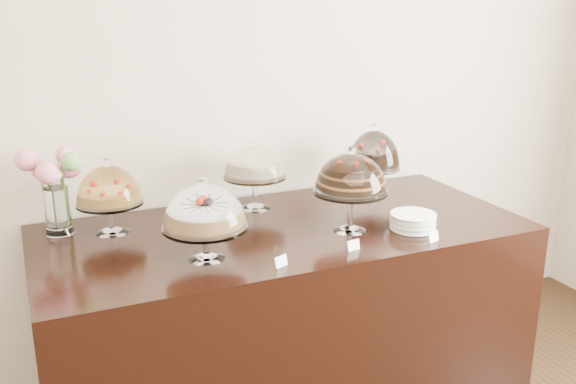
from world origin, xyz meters
name	(u,v)px	position (x,y,z in m)	size (l,w,h in m)	color
wall_back	(200,82)	(0.00, 3.00, 1.50)	(5.00, 0.04, 3.00)	#C2B59C
display_counter	(284,315)	(0.21, 2.45, 0.45)	(2.20, 1.00, 0.90)	black
cake_stand_sugar_sponge	(205,211)	(-0.22, 2.24, 1.10)	(0.34, 0.34, 0.34)	white
cake_stand_choco_layer	(351,176)	(0.46, 2.29, 1.15)	(0.33, 0.33, 0.39)	white
cake_stand_cheesecake	(255,165)	(0.19, 2.75, 1.12)	(0.31, 0.31, 0.35)	white
cake_stand_dark_choco	(374,153)	(0.82, 2.69, 1.13)	(0.28, 0.28, 0.38)	white
cake_stand_fruit_tart	(109,189)	(-0.52, 2.69, 1.10)	(0.29, 0.29, 0.34)	white
flower_vase	(54,181)	(-0.73, 2.78, 1.14)	(0.26, 0.26, 0.39)	white
plate_stack	(413,221)	(0.73, 2.19, 0.94)	(0.20, 0.20, 0.07)	white
price_card_left	(281,261)	(0.03, 2.04, 0.92)	(0.06, 0.01, 0.04)	white
price_card_right	(433,237)	(0.73, 2.02, 0.92)	(0.06, 0.01, 0.04)	white
price_card_extra	(353,245)	(0.37, 2.08, 0.92)	(0.06, 0.01, 0.04)	white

